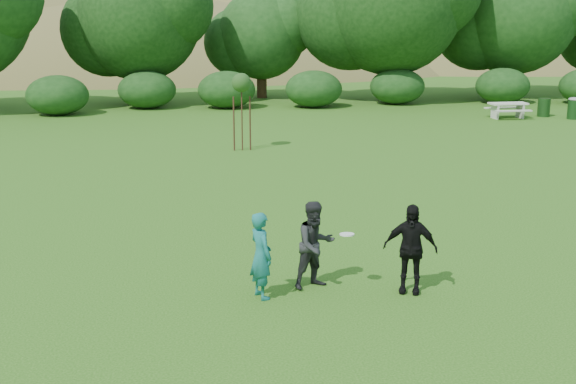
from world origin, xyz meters
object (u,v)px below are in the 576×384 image
player_teal (261,255)px  picnic_table (508,108)px  trash_can_lidded (574,108)px  sapling (241,85)px  player_black (410,249)px  player_grey (315,245)px  trash_can_near (544,107)px

player_teal → picnic_table: 25.25m
player_teal → trash_can_lidded: player_teal is taller
sapling → trash_can_lidded: (16.56, 5.54, -1.88)m
trash_can_lidded → player_black: bearing=-126.8°
player_grey → picnic_table: 24.38m
trash_can_near → trash_can_lidded: trash_can_lidded is taller
player_grey → picnic_table: player_grey is taller
player_grey → player_black: size_ratio=0.99×
player_teal → player_black: player_black is taller
player_black → trash_can_lidded: size_ratio=1.58×
sapling → trash_can_lidded: sapling is taller
player_grey → trash_can_near: bearing=31.8°
player_teal → player_grey: player_grey is taller
trash_can_near → trash_can_lidded: size_ratio=0.86×
player_teal → picnic_table: player_teal is taller
trash_can_near → player_grey: bearing=-127.3°
trash_can_near → picnic_table: bearing=-171.0°
player_grey → sapling: size_ratio=0.58×
sapling → picnic_table: sapling is taller
player_teal → player_grey: (1.05, 0.33, 0.03)m
sapling → picnic_table: (13.53, 6.27, -1.90)m
player_teal → picnic_table: (14.64, 20.57, -0.27)m
player_teal → trash_can_lidded: (17.68, 19.84, -0.25)m
picnic_table → sapling: bearing=-155.1°
trash_can_near → sapling: (-15.58, -6.59, 1.97)m
trash_can_near → sapling: sapling is taller
trash_can_near → sapling: bearing=-157.1°
sapling → player_black: bearing=-83.8°
sapling → picnic_table: 15.03m
sapling → picnic_table: size_ratio=1.58×
trash_can_near → sapling: size_ratio=0.32×
trash_can_near → player_black: bearing=-123.6°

